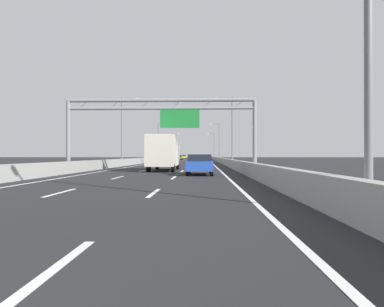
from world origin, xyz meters
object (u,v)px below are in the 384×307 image
streetlamp_left_mid (123,127)px  streetlamp_right_far (218,139)px  orange_car (177,158)px  green_car (179,157)px  box_truck (164,152)px  sign_gantry (163,116)px  streetlamp_right_mid (231,127)px  streetlamp_right_distant (214,144)px  yellow_car (184,157)px  white_car (203,157)px  blue_car (200,164)px  streetlamp_left_far (159,139)px  streetlamp_left_distant (173,144)px

streetlamp_left_mid → streetlamp_right_far: (14.93, 39.89, 0.00)m
streetlamp_right_far → orange_car: bearing=147.4°
green_car → box_truck: box_truck is taller
sign_gantry → box_truck: bearing=95.0°
streetlamp_right_mid → streetlamp_right_far: same height
streetlamp_right_distant → orange_car: bearing=-108.5°
sign_gantry → yellow_car: sign_gantry is taller
green_car → white_car: bearing=46.4°
sign_gantry → white_car: (3.44, 82.65, -4.10)m
streetlamp_right_distant → blue_car: bearing=-92.3°
streetlamp_right_mid → white_car: streetlamp_right_mid is taller
streetlamp_right_distant → blue_car: streetlamp_right_distant is taller
sign_gantry → streetlamp_right_far: 58.67m
green_car → streetlamp_left_far: bearing=-102.8°
sign_gantry → streetlamp_right_distant: bearing=85.8°
sign_gantry → yellow_car: size_ratio=3.64×
streetlamp_right_mid → streetlamp_right_far: 39.89m
sign_gantry → streetlamp_right_mid: streetlamp_right_mid is taller
yellow_car → orange_car: orange_car is taller
streetlamp_left_far → sign_gantry: bearing=-82.5°
streetlamp_left_mid → orange_car: (3.92, 46.93, -4.63)m
green_car → blue_car: (7.10, -79.37, 0.04)m
blue_car → orange_car: orange_car is taller
blue_car → white_car: size_ratio=0.96×
streetlamp_left_distant → blue_car: 103.22m
sign_gantry → green_car: 75.16m
streetlamp_left_far → blue_car: 63.75m
streetlamp_left_mid → green_car: (3.79, 56.62, -4.67)m
streetlamp_right_mid → blue_car: streetlamp_right_mid is taller
streetlamp_left_mid → white_car: size_ratio=2.07×
box_truck → streetlamp_right_far: bearing=82.5°
streetlamp_right_mid → streetlamp_right_far: (0.00, 39.89, 0.00)m
streetlamp_left_mid → white_car: bearing=80.2°
streetlamp_left_far → white_car: bearing=65.5°
streetlamp_right_mid → yellow_car: size_ratio=2.09×
streetlamp_left_distant → streetlamp_right_far: bearing=-69.5°
white_car → streetlamp_left_far: bearing=-114.5°
streetlamp_right_far → streetlamp_left_far: bearing=180.0°
streetlamp_left_far → streetlamp_right_far: same height
green_car → yellow_car: (-0.09, 30.33, 0.01)m
streetlamp_left_distant → yellow_car: streetlamp_left_distant is taller
streetlamp_left_far → box_truck: bearing=-82.4°
streetlamp_left_far → yellow_car: streetlamp_left_far is taller
streetlamp_left_mid → blue_car: (10.89, -22.75, -4.63)m
yellow_car → orange_car: bearing=-89.7°
blue_car → white_car: (0.23, 87.07, -0.02)m
streetlamp_right_distant → streetlamp_left_mid: bearing=-100.6°
blue_car → yellow_car: 109.94m
streetlamp_left_mid → streetlamp_left_distant: 79.78m
streetlamp_left_mid → streetlamp_right_far: bearing=69.5°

